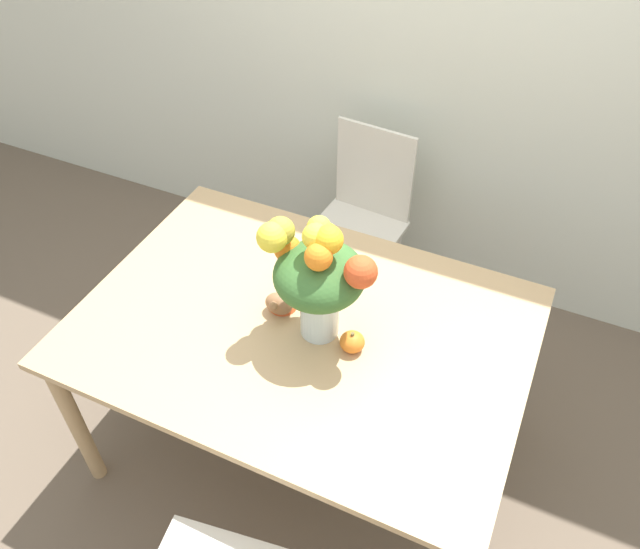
{
  "coord_description": "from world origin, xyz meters",
  "views": [
    {
      "loc": [
        0.67,
        -1.31,
        2.42
      ],
      "look_at": [
        0.07,
        0.0,
        1.04
      ],
      "focal_mm": 35.0,
      "sensor_mm": 36.0,
      "label": 1
    }
  ],
  "objects_px": {
    "flower_vase": "(318,274)",
    "turkey_figurine": "(281,300)",
    "pumpkin": "(352,342)",
    "dining_chair_near_window": "(361,221)"
  },
  "relations": [
    {
      "from": "flower_vase",
      "to": "pumpkin",
      "type": "xyz_separation_m",
      "value": [
        0.14,
        -0.03,
        -0.23
      ]
    },
    {
      "from": "turkey_figurine",
      "to": "flower_vase",
      "type": "bearing_deg",
      "value": -11.31
    },
    {
      "from": "flower_vase",
      "to": "turkey_figurine",
      "type": "xyz_separation_m",
      "value": [
        -0.16,
        0.03,
        -0.22
      ]
    },
    {
      "from": "pumpkin",
      "to": "dining_chair_near_window",
      "type": "distance_m",
      "value": 1.09
    },
    {
      "from": "flower_vase",
      "to": "pumpkin",
      "type": "relative_size",
      "value": 5.53
    },
    {
      "from": "pumpkin",
      "to": "turkey_figurine",
      "type": "xyz_separation_m",
      "value": [
        -0.3,
        0.07,
        0.01
      ]
    },
    {
      "from": "flower_vase",
      "to": "turkey_figurine",
      "type": "distance_m",
      "value": 0.28
    },
    {
      "from": "flower_vase",
      "to": "turkey_figurine",
      "type": "bearing_deg",
      "value": 168.69
    },
    {
      "from": "turkey_figurine",
      "to": "pumpkin",
      "type": "bearing_deg",
      "value": -12.16
    },
    {
      "from": "turkey_figurine",
      "to": "dining_chair_near_window",
      "type": "xyz_separation_m",
      "value": [
        -0.05,
        0.92,
        -0.32
      ]
    }
  ]
}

